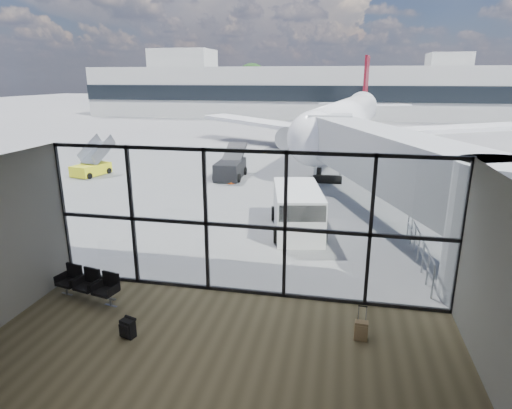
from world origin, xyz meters
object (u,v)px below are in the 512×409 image
(backpack, at_px, (128,328))
(belt_loader, at_px, (231,168))
(seating_row, at_px, (89,283))
(mobile_stairs, at_px, (92,168))
(airliner, at_px, (348,118))
(suitcase, at_px, (361,330))
(service_van, at_px, (298,210))

(backpack, height_order, belt_loader, belt_loader)
(seating_row, bearing_deg, mobile_stairs, 133.67)
(airliner, height_order, mobile_stairs, airliner)
(seating_row, bearing_deg, belt_loader, 102.04)
(suitcase, distance_m, airliner, 31.95)
(backpack, bearing_deg, belt_loader, 113.43)
(mobile_stairs, bearing_deg, belt_loader, 19.66)
(seating_row, xyz_separation_m, service_van, (5.49, 7.08, 0.45))
(suitcase, distance_m, service_van, 8.09)
(backpack, bearing_deg, suitcase, 27.32)
(seating_row, relative_size, suitcase, 2.29)
(airliner, bearing_deg, belt_loader, -109.37)
(suitcase, bearing_deg, mobile_stairs, 140.70)
(seating_row, height_order, mobile_stairs, mobile_stairs)
(seating_row, height_order, backpack, seating_row)
(service_van, bearing_deg, airliner, 73.92)
(service_van, bearing_deg, backpack, -122.40)
(backpack, bearing_deg, mobile_stairs, 141.05)
(seating_row, xyz_separation_m, backpack, (2.08, -1.65, -0.26))
(backpack, height_order, airliner, airliner)
(suitcase, xyz_separation_m, mobile_stairs, (-17.41, 16.06, 0.22))
(seating_row, xyz_separation_m, belt_loader, (0.05, 16.55, 0.15))
(backpack, bearing_deg, service_van, 85.73)
(airliner, height_order, belt_loader, airliner)
(backpack, relative_size, service_van, 0.12)
(seating_row, relative_size, backpack, 3.91)
(belt_loader, distance_m, mobile_stairs, 9.58)
(service_van, height_order, belt_loader, belt_loader)
(belt_loader, bearing_deg, seating_row, -92.30)
(backpack, relative_size, airliner, 0.02)
(suitcase, height_order, airliner, airliner)
(airliner, height_order, service_van, airliner)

